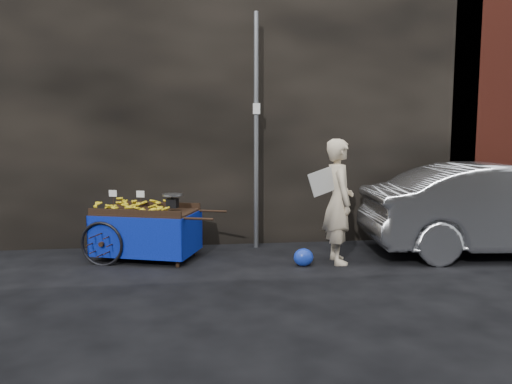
{
  "coord_description": "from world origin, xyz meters",
  "views": [
    {
      "loc": [
        -0.79,
        -7.19,
        1.99
      ],
      "look_at": [
        0.19,
        0.5,
        1.07
      ],
      "focal_mm": 35.0,
      "sensor_mm": 36.0,
      "label": 1
    }
  ],
  "objects": [
    {
      "name": "plastic_bag",
      "position": [
        0.85,
        -0.03,
        0.13
      ],
      "size": [
        0.3,
        0.24,
        0.27
      ],
      "primitive_type": "ellipsoid",
      "color": "#1733AF",
      "rests_on": "ground"
    },
    {
      "name": "building_wall",
      "position": [
        0.39,
        2.6,
        2.5
      ],
      "size": [
        13.5,
        2.0,
        5.0
      ],
      "color": "black",
      "rests_on": "ground"
    },
    {
      "name": "parked_car",
      "position": [
        4.29,
        0.28,
        0.75
      ],
      "size": [
        4.66,
        2.01,
        1.49
      ],
      "primitive_type": "imported",
      "rotation": [
        0.0,
        0.0,
        1.48
      ],
      "color": "silver",
      "rests_on": "ground"
    },
    {
      "name": "ground",
      "position": [
        0.0,
        0.0,
        0.0
      ],
      "size": [
        80.0,
        80.0,
        0.0
      ],
      "primitive_type": "plane",
      "color": "black",
      "rests_on": "ground"
    },
    {
      "name": "vendor",
      "position": [
        1.42,
        0.13,
        0.95
      ],
      "size": [
        0.75,
        0.7,
        1.91
      ],
      "rotation": [
        0.0,
        0.0,
        1.55
      ],
      "color": "beige",
      "rests_on": "ground"
    },
    {
      "name": "banana_cart",
      "position": [
        -1.56,
        0.74,
        0.69
      ],
      "size": [
        2.25,
        1.54,
        1.12
      ],
      "rotation": [
        0.0,
        0.0,
        -0.33
      ],
      "color": "black",
      "rests_on": "ground"
    },
    {
      "name": "street_pole",
      "position": [
        0.3,
        1.3,
        2.01
      ],
      "size": [
        0.12,
        0.1,
        4.0
      ],
      "color": "slate",
      "rests_on": "ground"
    }
  ]
}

